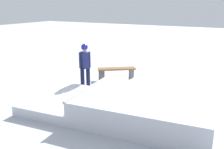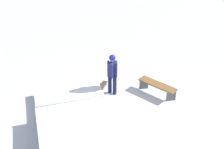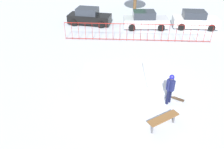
% 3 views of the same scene
% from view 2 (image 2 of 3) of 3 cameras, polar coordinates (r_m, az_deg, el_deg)
% --- Properties ---
extents(ground_plane, '(60.00, 60.00, 0.00)m').
position_cam_2_polar(ground_plane, '(10.31, -2.31, -9.36)').
color(ground_plane, '#B2B7C1').
extents(skate_ramp, '(5.61, 3.07, 0.74)m').
position_cam_2_polar(skate_ramp, '(9.41, -6.06, -11.60)').
color(skate_ramp, silver).
rests_on(skate_ramp, ground).
extents(skater, '(0.43, 0.42, 1.73)m').
position_cam_2_polar(skater, '(11.26, 0.06, 0.60)').
color(skater, black).
rests_on(skater, ground).
extents(skateboard, '(0.80, 0.55, 0.09)m').
position_cam_2_polar(skateboard, '(12.11, -1.90, -2.25)').
color(skateboard, '#3F2D1E').
rests_on(skateboard, ground).
extents(park_bench, '(1.52, 1.29, 0.48)m').
position_cam_2_polar(park_bench, '(11.68, 8.88, -2.35)').
color(park_bench, brown).
rests_on(park_bench, ground).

